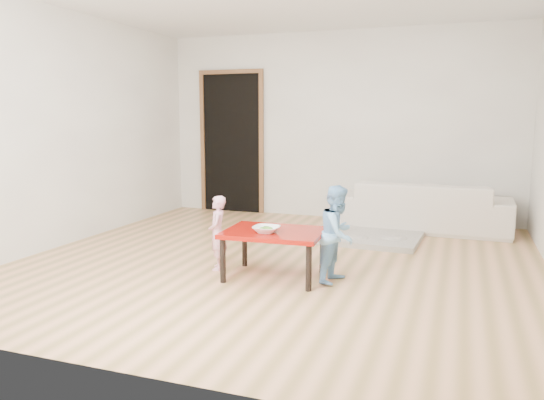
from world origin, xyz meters
The scene contains 13 objects.
floor centered at (0.00, 0.00, 0.00)m, with size 5.00×5.00×0.01m, color #9E7B43.
back_wall centered at (0.00, 2.50, 1.30)m, with size 5.00×0.02×2.60m, color white.
left_wall centered at (-2.50, 0.00, 1.30)m, with size 0.02×5.00×2.60m, color white.
doorway centered at (-1.60, 2.48, 1.02)m, with size 1.02×0.08×2.11m, color brown, non-canonical shape.
sofa centered at (1.24, 2.05, 0.31)m, with size 2.11×0.82×0.62m, color beige.
cushion centered at (0.84, 1.90, 0.46)m, with size 0.45×0.40×0.12m, color orange.
red_table centered at (0.14, -0.52, 0.22)m, with size 0.86×0.65×0.43m, color #931008, non-canonical shape.
bowl centered at (0.10, -0.63, 0.46)m, with size 0.23×0.23×0.06m, color white.
broccoli centered at (0.10, -0.63, 0.46)m, with size 0.12×0.12×0.06m, color #2D5919, non-canonical shape.
child_pink centered at (-0.46, -0.45, 0.35)m, with size 0.26×0.17×0.70m, color pink.
child_blue centered at (0.69, -0.43, 0.42)m, with size 0.41×0.32×0.85m, color #6CADFA.
basin centered at (-0.36, 0.87, 0.06)m, with size 0.42×0.42×0.13m, color teal.
blanket centered at (0.65, 1.28, 0.03)m, with size 1.25×1.04×0.06m, color #BDB5A7, non-canonical shape.
Camera 1 is at (1.67, -4.85, 1.43)m, focal length 35.00 mm.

